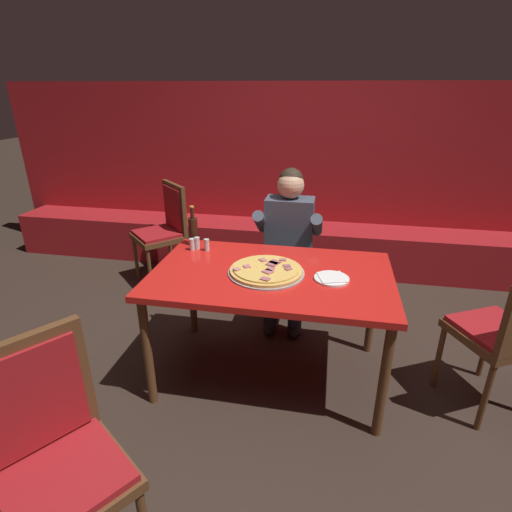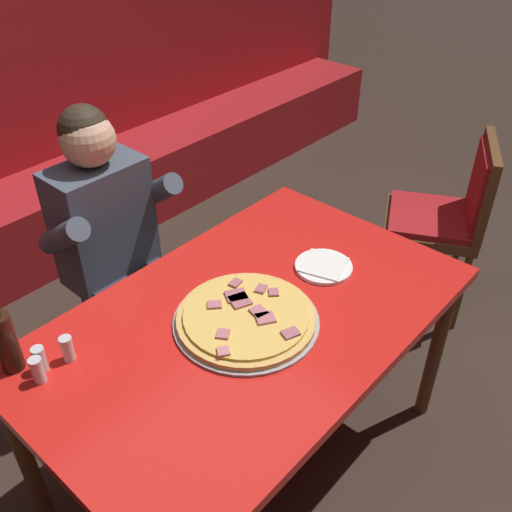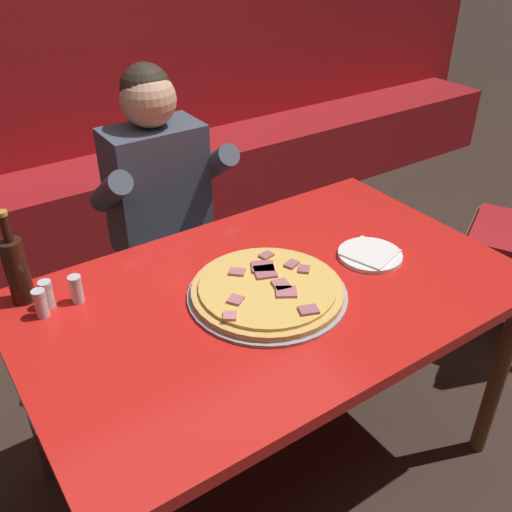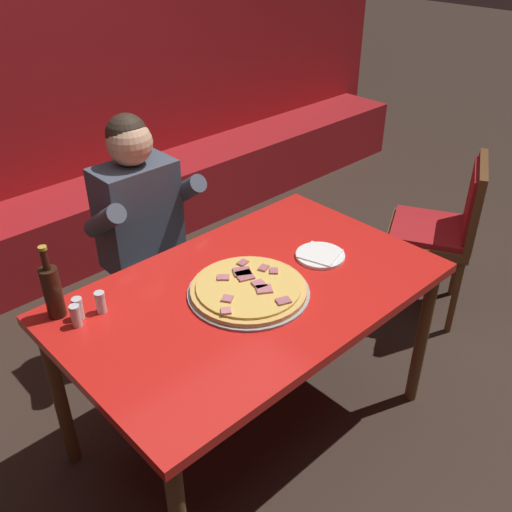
{
  "view_description": "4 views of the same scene",
  "coord_description": "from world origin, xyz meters",
  "px_view_note": "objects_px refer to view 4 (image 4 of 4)",
  "views": [
    {
      "loc": [
        0.33,
        -2.22,
        1.85
      ],
      "look_at": [
        -0.13,
        0.16,
        0.81
      ],
      "focal_mm": 28.0,
      "sensor_mm": 36.0,
      "label": 1
    },
    {
      "loc": [
        -1.03,
        -0.95,
        2.04
      ],
      "look_at": [
        0.12,
        0.07,
        0.92
      ],
      "focal_mm": 40.0,
      "sensor_mm": 36.0,
      "label": 2
    },
    {
      "loc": [
        -0.82,
        -1.12,
        1.78
      ],
      "look_at": [
        0.07,
        0.18,
        0.78
      ],
      "focal_mm": 40.0,
      "sensor_mm": 36.0,
      "label": 3
    },
    {
      "loc": [
        -1.24,
        -1.34,
        2.07
      ],
      "look_at": [
        0.12,
        0.1,
        0.83
      ],
      "focal_mm": 40.0,
      "sensor_mm": 36.0,
      "label": 4
    }
  ],
  "objects_px": {
    "shaker_black_pepper": "(78,309)",
    "plate_white_paper": "(320,255)",
    "pizza": "(249,289)",
    "shaker_parmesan": "(76,317)",
    "beer_bottle": "(52,290)",
    "diner_seated_blue_shirt": "(150,235)",
    "dining_chair_side_aisle": "(445,225)",
    "shaker_oregano": "(101,303)",
    "main_dining_table": "(251,304)"
  },
  "relations": [
    {
      "from": "beer_bottle",
      "to": "diner_seated_blue_shirt",
      "type": "height_order",
      "value": "diner_seated_blue_shirt"
    },
    {
      "from": "diner_seated_blue_shirt",
      "to": "dining_chair_side_aisle",
      "type": "distance_m",
      "value": 1.59
    },
    {
      "from": "diner_seated_blue_shirt",
      "to": "main_dining_table",
      "type": "bearing_deg",
      "value": -91.45
    },
    {
      "from": "main_dining_table",
      "to": "shaker_parmesan",
      "type": "height_order",
      "value": "shaker_parmesan"
    },
    {
      "from": "plate_white_paper",
      "to": "diner_seated_blue_shirt",
      "type": "distance_m",
      "value": 0.85
    },
    {
      "from": "pizza",
      "to": "diner_seated_blue_shirt",
      "type": "relative_size",
      "value": 0.37
    },
    {
      "from": "plate_white_paper",
      "to": "dining_chair_side_aisle",
      "type": "height_order",
      "value": "dining_chair_side_aisle"
    },
    {
      "from": "pizza",
      "to": "plate_white_paper",
      "type": "bearing_deg",
      "value": -2.3
    },
    {
      "from": "plate_white_paper",
      "to": "shaker_black_pepper",
      "type": "xyz_separation_m",
      "value": [
        -0.95,
        0.33,
        0.03
      ]
    },
    {
      "from": "pizza",
      "to": "dining_chair_side_aisle",
      "type": "distance_m",
      "value": 1.43
    },
    {
      "from": "main_dining_table",
      "to": "diner_seated_blue_shirt",
      "type": "relative_size",
      "value": 1.17
    },
    {
      "from": "main_dining_table",
      "to": "diner_seated_blue_shirt",
      "type": "bearing_deg",
      "value": 88.55
    },
    {
      "from": "pizza",
      "to": "shaker_parmesan",
      "type": "distance_m",
      "value": 0.64
    },
    {
      "from": "main_dining_table",
      "to": "pizza",
      "type": "xyz_separation_m",
      "value": [
        -0.03,
        -0.02,
        0.09
      ]
    },
    {
      "from": "shaker_black_pepper",
      "to": "shaker_oregano",
      "type": "xyz_separation_m",
      "value": [
        0.08,
        -0.02,
        0.0
      ]
    },
    {
      "from": "plate_white_paper",
      "to": "dining_chair_side_aisle",
      "type": "relative_size",
      "value": 0.22
    },
    {
      "from": "pizza",
      "to": "diner_seated_blue_shirt",
      "type": "xyz_separation_m",
      "value": [
        0.05,
        0.75,
        -0.09
      ]
    },
    {
      "from": "shaker_oregano",
      "to": "shaker_parmesan",
      "type": "height_order",
      "value": "same"
    },
    {
      "from": "shaker_parmesan",
      "to": "dining_chair_side_aisle",
      "type": "bearing_deg",
      "value": -9.35
    },
    {
      "from": "shaker_black_pepper",
      "to": "plate_white_paper",
      "type": "bearing_deg",
      "value": -18.89
    },
    {
      "from": "plate_white_paper",
      "to": "shaker_parmesan",
      "type": "relative_size",
      "value": 2.44
    },
    {
      "from": "diner_seated_blue_shirt",
      "to": "dining_chair_side_aisle",
      "type": "height_order",
      "value": "diner_seated_blue_shirt"
    },
    {
      "from": "pizza",
      "to": "plate_white_paper",
      "type": "relative_size",
      "value": 2.26
    },
    {
      "from": "plate_white_paper",
      "to": "dining_chair_side_aisle",
      "type": "distance_m",
      "value": 1.04
    },
    {
      "from": "diner_seated_blue_shirt",
      "to": "shaker_parmesan",
      "type": "bearing_deg",
      "value": -142.77
    },
    {
      "from": "main_dining_table",
      "to": "beer_bottle",
      "type": "height_order",
      "value": "beer_bottle"
    },
    {
      "from": "shaker_oregano",
      "to": "beer_bottle",
      "type": "bearing_deg",
      "value": 143.23
    },
    {
      "from": "diner_seated_blue_shirt",
      "to": "shaker_oregano",
      "type": "bearing_deg",
      "value": -138.23
    },
    {
      "from": "shaker_black_pepper",
      "to": "dining_chair_side_aisle",
      "type": "distance_m",
      "value": 2.01
    },
    {
      "from": "pizza",
      "to": "shaker_black_pepper",
      "type": "bearing_deg",
      "value": 150.67
    },
    {
      "from": "beer_bottle",
      "to": "shaker_black_pepper",
      "type": "height_order",
      "value": "beer_bottle"
    },
    {
      "from": "dining_chair_side_aisle",
      "to": "beer_bottle",
      "type": "bearing_deg",
      "value": 167.84
    },
    {
      "from": "main_dining_table",
      "to": "shaker_parmesan",
      "type": "bearing_deg",
      "value": 156.82
    },
    {
      "from": "shaker_parmesan",
      "to": "plate_white_paper",
      "type": "bearing_deg",
      "value": -16.65
    },
    {
      "from": "main_dining_table",
      "to": "shaker_parmesan",
      "type": "distance_m",
      "value": 0.67
    },
    {
      "from": "beer_bottle",
      "to": "dining_chair_side_aisle",
      "type": "height_order",
      "value": "beer_bottle"
    },
    {
      "from": "pizza",
      "to": "shaker_black_pepper",
      "type": "height_order",
      "value": "shaker_black_pepper"
    },
    {
      "from": "main_dining_table",
      "to": "pizza",
      "type": "distance_m",
      "value": 0.1
    },
    {
      "from": "plate_white_paper",
      "to": "shaker_parmesan",
      "type": "xyz_separation_m",
      "value": [
        -0.98,
        0.29,
        0.03
      ]
    },
    {
      "from": "shaker_black_pepper",
      "to": "diner_seated_blue_shirt",
      "type": "relative_size",
      "value": 0.07
    },
    {
      "from": "shaker_parmesan",
      "to": "dining_chair_side_aisle",
      "type": "height_order",
      "value": "dining_chair_side_aisle"
    },
    {
      "from": "shaker_oregano",
      "to": "diner_seated_blue_shirt",
      "type": "xyz_separation_m",
      "value": [
        0.52,
        0.46,
        -0.11
      ]
    },
    {
      "from": "shaker_parmesan",
      "to": "dining_chair_side_aisle",
      "type": "xyz_separation_m",
      "value": [
        1.99,
        -0.33,
        -0.25
      ]
    },
    {
      "from": "pizza",
      "to": "shaker_parmesan",
      "type": "relative_size",
      "value": 5.52
    },
    {
      "from": "shaker_black_pepper",
      "to": "shaker_parmesan",
      "type": "relative_size",
      "value": 1.0
    },
    {
      "from": "pizza",
      "to": "shaker_parmesan",
      "type": "bearing_deg",
      "value": 154.43
    },
    {
      "from": "pizza",
      "to": "main_dining_table",
      "type": "bearing_deg",
      "value": 29.12
    },
    {
      "from": "shaker_oregano",
      "to": "diner_seated_blue_shirt",
      "type": "relative_size",
      "value": 0.07
    },
    {
      "from": "shaker_oregano",
      "to": "shaker_parmesan",
      "type": "distance_m",
      "value": 0.11
    },
    {
      "from": "main_dining_table",
      "to": "dining_chair_side_aisle",
      "type": "bearing_deg",
      "value": -2.8
    }
  ]
}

